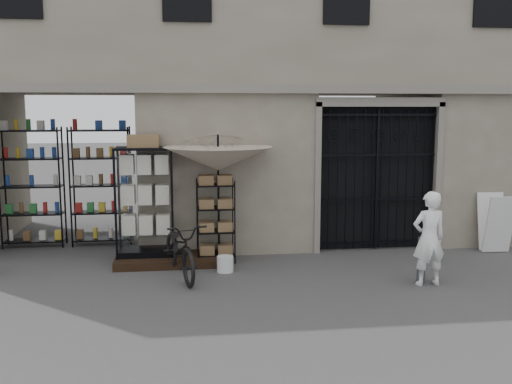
{
  "coord_description": "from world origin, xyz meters",
  "views": [
    {
      "loc": [
        -2.1,
        -8.9,
        2.89
      ],
      "look_at": [
        -0.8,
        1.4,
        1.35
      ],
      "focal_mm": 40.0,
      "sensor_mm": 36.0,
      "label": 1
    }
  ],
  "objects": [
    {
      "name": "market_umbrella",
      "position": [
        -1.48,
        1.61,
        2.08
      ],
      "size": [
        2.03,
        2.06,
        2.89
      ],
      "rotation": [
        0.0,
        0.0,
        -0.16
      ],
      "color": "black",
      "rests_on": "ground"
    },
    {
      "name": "wire_rack",
      "position": [
        -1.54,
        1.62,
        0.76
      ],
      "size": [
        0.73,
        0.56,
        1.56
      ],
      "rotation": [
        0.0,
        0.0,
        -0.11
      ],
      "color": "black",
      "rests_on": "ground"
    },
    {
      "name": "iron_gate",
      "position": [
        1.75,
        2.28,
        1.5
      ],
      "size": [
        2.5,
        0.21,
        3.0
      ],
      "color": "black",
      "rests_on": "ground"
    },
    {
      "name": "shop_shelving",
      "position": [
        -4.55,
        3.3,
        1.25
      ],
      "size": [
        2.7,
        0.5,
        2.5
      ],
      "primitive_type": "cube",
      "color": "black",
      "rests_on": "ground"
    },
    {
      "name": "bicycle",
      "position": [
        -2.2,
        0.7,
        0.0
      ],
      "size": [
        0.88,
        1.12,
        1.88
      ],
      "primitive_type": "imported",
      "rotation": [
        0.0,
        0.0,
        0.25
      ],
      "color": "black",
      "rests_on": "ground"
    },
    {
      "name": "shop_recess",
      "position": [
        -4.5,
        2.8,
        1.5
      ],
      "size": [
        3.0,
        1.7,
        3.0
      ],
      "primitive_type": "cube",
      "color": "black",
      "rests_on": "ground"
    },
    {
      "name": "main_building",
      "position": [
        0.0,
        4.0,
        4.5
      ],
      "size": [
        14.0,
        4.0,
        9.0
      ],
      "primitive_type": "cube",
      "color": "gray",
      "rests_on": "ground"
    },
    {
      "name": "step_platform",
      "position": [
        -2.4,
        1.55,
        0.07
      ],
      "size": [
        2.0,
        0.9,
        0.15
      ],
      "primitive_type": "cube",
      "color": "black",
      "rests_on": "ground"
    },
    {
      "name": "white_bucket",
      "position": [
        -1.41,
        0.91,
        0.14
      ],
      "size": [
        0.34,
        0.34,
        0.28
      ],
      "primitive_type": "cylinder",
      "rotation": [
        0.0,
        0.0,
        0.18
      ],
      "color": "silver",
      "rests_on": "ground"
    },
    {
      "name": "easel_sign",
      "position": [
        4.08,
        1.64,
        0.6
      ],
      "size": [
        0.58,
        0.66,
        1.16
      ],
      "rotation": [
        0.0,
        0.0,
        -0.06
      ],
      "color": "silver",
      "rests_on": "ground"
    },
    {
      "name": "display_cabinet",
      "position": [
        -2.84,
        1.72,
        1.06
      ],
      "size": [
        1.18,
        0.98,
        2.19
      ],
      "rotation": [
        0.0,
        0.0,
        0.43
      ],
      "color": "black",
      "rests_on": "step_platform"
    },
    {
      "name": "shopkeeper",
      "position": [
        1.83,
        -0.26,
        0.0
      ],
      "size": [
        0.72,
        1.61,
        0.37
      ],
      "primitive_type": "imported",
      "rotation": [
        0.0,
        0.0,
        3.24
      ],
      "color": "white",
      "rests_on": "ground"
    },
    {
      "name": "steel_bollard",
      "position": [
        1.78,
        -0.13,
        0.39
      ],
      "size": [
        0.16,
        0.16,
        0.77
      ],
      "primitive_type": "cylinder",
      "rotation": [
        0.0,
        0.0,
        -0.16
      ],
      "color": "slate",
      "rests_on": "ground"
    },
    {
      "name": "ground",
      "position": [
        0.0,
        0.0,
        0.0
      ],
      "size": [
        80.0,
        80.0,
        0.0
      ],
      "primitive_type": "plane",
      "color": "#242428",
      "rests_on": "ground"
    }
  ]
}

